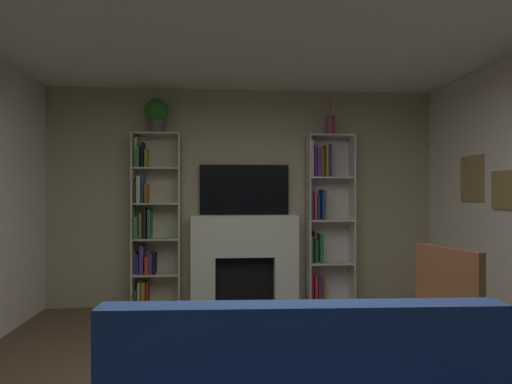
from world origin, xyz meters
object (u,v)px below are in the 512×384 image
bookshelf_left (152,225)px  tv (244,190)px  potted_plant (157,114)px  armchair (428,317)px  vase_with_flowers (330,124)px  fireplace (245,258)px  bookshelf_right (324,219)px

bookshelf_left → tv: bearing=3.9°
potted_plant → armchair: 3.72m
bookshelf_left → vase_with_flowers: (2.17, -0.04, 1.23)m
fireplace → tv: 0.84m
tv → bookshelf_left: bookshelf_left is taller
bookshelf_left → armchair: bearing=-46.3°
tv → armchair: tv is taller
tv → potted_plant: (-1.05, -0.12, 0.91)m
tv → bookshelf_right: size_ratio=0.52×
potted_plant → bookshelf_right: bearing=1.3°
vase_with_flowers → tv: bearing=173.5°
fireplace → vase_with_flowers: bearing=-1.4°
potted_plant → armchair: size_ratio=0.41×
tv → armchair: 2.89m
tv → fireplace: bearing=-90.0°
tv → bookshelf_left: size_ratio=0.52×
bookshelf_left → armchair: size_ratio=2.11×
fireplace → bookshelf_left: size_ratio=0.66×
bookshelf_right → potted_plant: (-2.04, -0.05, 1.26)m
fireplace → armchair: bearing=-63.9°
tv → vase_with_flowers: (1.05, -0.12, 0.80)m
bookshelf_right → vase_with_flowers: size_ratio=4.83×
vase_with_flowers → bookshelf_right: bearing=144.2°
fireplace → vase_with_flowers: 1.95m
vase_with_flowers → armchair: bearing=-87.2°
potted_plant → bookshelf_left: bearing=146.3°
fireplace → bookshelf_left: bookshelf_left is taller
tv → potted_plant: bearing=-173.5°
bookshelf_right → potted_plant: size_ratio=5.09×
bookshelf_left → vase_with_flowers: size_ratio=4.83×
bookshelf_right → vase_with_flowers: 1.16m
bookshelf_right → armchair: bearing=-85.7°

